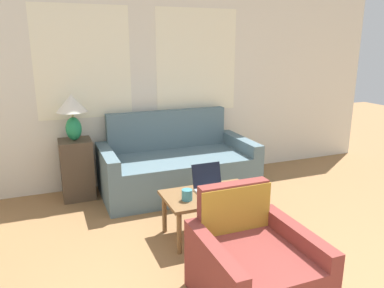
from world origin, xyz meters
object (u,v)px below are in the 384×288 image
table_lamp (72,110)px  cup_navy (187,195)px  armchair (252,269)px  couch (176,168)px  laptop (210,186)px  coffee_table (210,199)px

table_lamp → cup_navy: 1.77m
armchair → table_lamp: table_lamp is taller
couch → laptop: couch is taller
table_lamp → coffee_table: bearing=-52.5°
couch → coffee_table: bearing=-94.3°
table_lamp → cup_navy: (0.82, -1.45, -0.58)m
couch → table_lamp: 1.40m
armchair → laptop: (0.15, 1.03, 0.22)m
cup_navy → couch: bearing=74.9°
couch → table_lamp: size_ratio=3.51×
laptop → table_lamp: bearing=129.4°
couch → laptop: size_ratio=6.24×
coffee_table → cup_navy: cup_navy is taller
laptop → coffee_table: bearing=-117.6°
couch → table_lamp: table_lamp is taller
armchair → cup_navy: (-0.13, 0.92, 0.22)m
laptop → cup_navy: laptop is taller
coffee_table → laptop: bearing=62.4°
armchair → couch: bearing=84.6°
couch → coffee_table: couch is taller
couch → armchair: 2.19m
couch → table_lamp: bearing=170.7°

